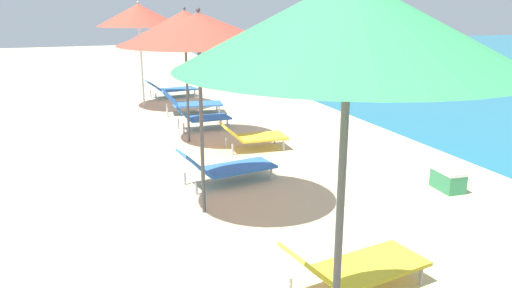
{
  "coord_description": "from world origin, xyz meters",
  "views": [
    {
      "loc": [
        -1.93,
        4.36,
        2.73
      ],
      "look_at": [
        -0.07,
        9.47,
        1.19
      ],
      "focal_mm": 34.85,
      "sensor_mm": 36.0,
      "label": 1
    }
  ],
  "objects_px": {
    "lounger_third_shoreside": "(354,267)",
    "umbrella_fourth": "(199,29)",
    "lounger_fourth_shoreside": "(225,166)",
    "umbrella_third": "(350,24)",
    "lounger_fifth_shoreside": "(201,117)",
    "lounger_farthest_shoreside": "(171,88)",
    "cooler_box": "(448,179)",
    "umbrella_fifth": "(185,25)",
    "umbrella_farthest": "(139,15)",
    "lounger_farthest_inland": "(191,102)",
    "lounger_fifth_inland": "(252,136)"
  },
  "relations": [
    {
      "from": "lounger_fourth_shoreside",
      "to": "umbrella_farthest",
      "type": "relative_size",
      "value": 0.57
    },
    {
      "from": "lounger_fifth_shoreside",
      "to": "lounger_farthest_inland",
      "type": "relative_size",
      "value": 0.78
    },
    {
      "from": "lounger_fourth_shoreside",
      "to": "lounger_fifth_inland",
      "type": "bearing_deg",
      "value": 48.67
    },
    {
      "from": "cooler_box",
      "to": "lounger_farthest_shoreside",
      "type": "bearing_deg",
      "value": 105.15
    },
    {
      "from": "lounger_fourth_shoreside",
      "to": "lounger_fifth_inland",
      "type": "height_order",
      "value": "lounger_fourth_shoreside"
    },
    {
      "from": "umbrella_third",
      "to": "lounger_fifth_inland",
      "type": "relative_size",
      "value": 2.31
    },
    {
      "from": "lounger_third_shoreside",
      "to": "cooler_box",
      "type": "height_order",
      "value": "lounger_third_shoreside"
    },
    {
      "from": "lounger_third_shoreside",
      "to": "lounger_fifth_inland",
      "type": "height_order",
      "value": "lounger_third_shoreside"
    },
    {
      "from": "umbrella_fourth",
      "to": "cooler_box",
      "type": "distance_m",
      "value": 4.35
    },
    {
      "from": "lounger_fourth_shoreside",
      "to": "umbrella_fifth",
      "type": "height_order",
      "value": "umbrella_fifth"
    },
    {
      "from": "umbrella_farthest",
      "to": "lounger_farthest_shoreside",
      "type": "relative_size",
      "value": 1.8
    },
    {
      "from": "lounger_farthest_inland",
      "to": "lounger_fifth_shoreside",
      "type": "bearing_deg",
      "value": -86.69
    },
    {
      "from": "umbrella_fifth",
      "to": "lounger_fifth_inland",
      "type": "relative_size",
      "value": 2.1
    },
    {
      "from": "cooler_box",
      "to": "umbrella_fifth",
      "type": "bearing_deg",
      "value": 127.23
    },
    {
      "from": "umbrella_third",
      "to": "lounger_farthest_inland",
      "type": "relative_size",
      "value": 1.85
    },
    {
      "from": "lounger_third_shoreside",
      "to": "lounger_fifth_inland",
      "type": "relative_size",
      "value": 1.23
    },
    {
      "from": "lounger_third_shoreside",
      "to": "lounger_farthest_inland",
      "type": "height_order",
      "value": "lounger_farthest_inland"
    },
    {
      "from": "umbrella_third",
      "to": "cooler_box",
      "type": "bearing_deg",
      "value": 40.6
    },
    {
      "from": "lounger_fifth_shoreside",
      "to": "umbrella_farthest",
      "type": "xyz_separation_m",
      "value": [
        -0.87,
        2.95,
        2.16
      ]
    },
    {
      "from": "lounger_farthest_shoreside",
      "to": "lounger_farthest_inland",
      "type": "xyz_separation_m",
      "value": [
        0.05,
        -2.47,
        0.02
      ]
    },
    {
      "from": "lounger_fourth_shoreside",
      "to": "lounger_farthest_shoreside",
      "type": "distance_m",
      "value": 7.76
    },
    {
      "from": "umbrella_third",
      "to": "umbrella_farthest",
      "type": "height_order",
      "value": "umbrella_third"
    },
    {
      "from": "lounger_fifth_shoreside",
      "to": "umbrella_fourth",
      "type": "bearing_deg",
      "value": -106.01
    },
    {
      "from": "umbrella_fifth",
      "to": "lounger_fifth_inland",
      "type": "distance_m",
      "value": 2.51
    },
    {
      "from": "lounger_fourth_shoreside",
      "to": "umbrella_fifth",
      "type": "distance_m",
      "value": 3.33
    },
    {
      "from": "lounger_fourth_shoreside",
      "to": "umbrella_third",
      "type": "bearing_deg",
      "value": -106.68
    },
    {
      "from": "cooler_box",
      "to": "lounger_third_shoreside",
      "type": "bearing_deg",
      "value": -145.28
    },
    {
      "from": "cooler_box",
      "to": "umbrella_fourth",
      "type": "bearing_deg",
      "value": 173.02
    },
    {
      "from": "umbrella_fifth",
      "to": "lounger_fifth_shoreside",
      "type": "relative_size",
      "value": 2.15
    },
    {
      "from": "lounger_farthest_shoreside",
      "to": "umbrella_fifth",
      "type": "bearing_deg",
      "value": -104.79
    },
    {
      "from": "lounger_third_shoreside",
      "to": "lounger_fifth_shoreside",
      "type": "distance_m",
      "value": 6.93
    },
    {
      "from": "lounger_third_shoreside",
      "to": "umbrella_fifth",
      "type": "relative_size",
      "value": 0.58
    },
    {
      "from": "lounger_fifth_shoreside",
      "to": "umbrella_farthest",
      "type": "bearing_deg",
      "value": 103.9
    },
    {
      "from": "lounger_third_shoreside",
      "to": "lounger_fourth_shoreside",
      "type": "distance_m",
      "value": 3.4
    },
    {
      "from": "lounger_fifth_shoreside",
      "to": "lounger_farthest_shoreside",
      "type": "relative_size",
      "value": 0.8
    },
    {
      "from": "umbrella_farthest",
      "to": "lounger_farthest_shoreside",
      "type": "bearing_deg",
      "value": 51.96
    },
    {
      "from": "umbrella_third",
      "to": "lounger_farthest_inland",
      "type": "xyz_separation_m",
      "value": [
        1.27,
        9.9,
        -2.33
      ]
    },
    {
      "from": "umbrella_fifth",
      "to": "umbrella_third",
      "type": "bearing_deg",
      "value": -94.91
    },
    {
      "from": "umbrella_third",
      "to": "lounger_farthest_shoreside",
      "type": "height_order",
      "value": "umbrella_third"
    },
    {
      "from": "lounger_farthest_inland",
      "to": "lounger_fifth_inland",
      "type": "bearing_deg",
      "value": -75.32
    },
    {
      "from": "umbrella_fourth",
      "to": "cooler_box",
      "type": "relative_size",
      "value": 5.02
    },
    {
      "from": "umbrella_fifth",
      "to": "cooler_box",
      "type": "distance_m",
      "value": 5.54
    },
    {
      "from": "lounger_fifth_shoreside",
      "to": "umbrella_fifth",
      "type": "bearing_deg",
      "value": -120.19
    },
    {
      "from": "lounger_third_shoreside",
      "to": "lounger_farthest_shoreside",
      "type": "bearing_deg",
      "value": 78.89
    },
    {
      "from": "umbrella_third",
      "to": "umbrella_fourth",
      "type": "xyz_separation_m",
      "value": [
        0.02,
        3.63,
        -0.19
      ]
    },
    {
      "from": "umbrella_fifth",
      "to": "lounger_farthest_inland",
      "type": "height_order",
      "value": "umbrella_fifth"
    },
    {
      "from": "lounger_third_shoreside",
      "to": "lounger_farthest_shoreside",
      "type": "distance_m",
      "value": 11.13
    },
    {
      "from": "lounger_fifth_shoreside",
      "to": "lounger_farthest_shoreside",
      "type": "bearing_deg",
      "value": 85.97
    },
    {
      "from": "lounger_third_shoreside",
      "to": "umbrella_fourth",
      "type": "height_order",
      "value": "umbrella_fourth"
    },
    {
      "from": "umbrella_fourth",
      "to": "lounger_fifth_inland",
      "type": "bearing_deg",
      "value": 58.1
    }
  ]
}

